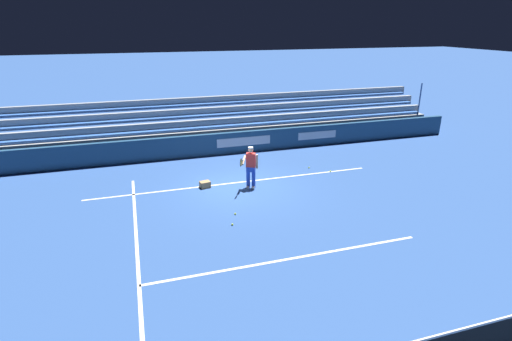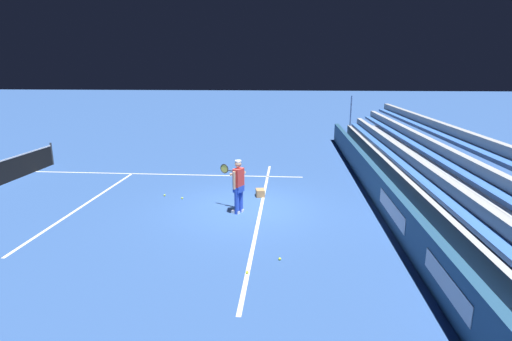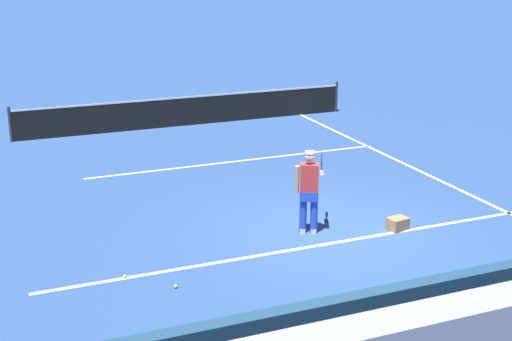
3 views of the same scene
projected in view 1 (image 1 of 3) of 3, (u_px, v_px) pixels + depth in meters
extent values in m
plane|color=#2D5193|center=(239.00, 187.00, 16.21)|extent=(160.00, 160.00, 0.00)
cube|color=white|center=(236.00, 183.00, 16.66)|extent=(12.00, 0.10, 0.01)
cube|color=white|center=(137.00, 255.00, 11.49)|extent=(0.10, 12.00, 0.01)
cube|color=white|center=(289.00, 259.00, 11.29)|extent=(8.22, 0.10, 0.01)
cube|color=navy|center=(216.00, 144.00, 20.00)|extent=(27.13, 0.24, 1.10)
cube|color=silver|center=(244.00, 141.00, 20.26)|extent=(2.80, 0.01, 0.44)
cube|color=silver|center=(317.00, 135.00, 21.40)|extent=(2.20, 0.01, 0.40)
cube|color=#9EA3A8|center=(209.00, 135.00, 21.61)|extent=(25.77, 2.40, 1.10)
cube|color=blue|center=(211.00, 127.00, 20.67)|extent=(25.25, 0.40, 0.12)
cube|color=#9EA3A8|center=(210.00, 123.00, 20.87)|extent=(25.77, 0.24, 0.45)
cube|color=blue|center=(208.00, 116.00, 21.23)|extent=(25.25, 0.40, 0.12)
cube|color=#9EA3A8|center=(207.00, 112.00, 21.43)|extent=(25.77, 0.24, 0.45)
cube|color=blue|center=(205.00, 104.00, 21.79)|extent=(25.25, 0.40, 0.12)
cube|color=#9EA3A8|center=(204.00, 101.00, 21.99)|extent=(25.77, 0.24, 0.45)
cylinder|color=#4C70B2|center=(418.00, 108.00, 23.79)|extent=(0.08, 0.08, 2.95)
cylinder|color=blue|center=(254.00, 178.00, 16.01)|extent=(0.15, 0.15, 0.88)
cylinder|color=blue|center=(248.00, 177.00, 16.04)|extent=(0.15, 0.15, 0.88)
cube|color=white|center=(253.00, 187.00, 16.09)|extent=(0.22, 0.30, 0.09)
cube|color=white|center=(248.00, 187.00, 16.13)|extent=(0.22, 0.30, 0.09)
cube|color=blue|center=(251.00, 169.00, 15.90)|extent=(0.40, 0.35, 0.20)
cube|color=red|center=(251.00, 160.00, 15.77)|extent=(0.42, 0.35, 0.58)
sphere|color=tan|center=(251.00, 150.00, 15.61)|extent=(0.21, 0.21, 0.21)
cylinder|color=white|center=(251.00, 148.00, 15.58)|extent=(0.20, 0.20, 0.05)
cylinder|color=tan|center=(257.00, 162.00, 15.75)|extent=(0.09, 0.09, 0.56)
cylinder|color=tan|center=(244.00, 160.00, 15.61)|extent=(0.34, 0.56, 0.24)
cylinder|color=black|center=(242.00, 161.00, 15.37)|extent=(0.16, 0.28, 0.03)
torus|color=black|center=(241.00, 162.00, 15.10)|extent=(0.16, 0.29, 0.31)
cylinder|color=#D6D14C|center=(241.00, 162.00, 15.10)|extent=(0.13, 0.24, 0.27)
cube|color=#A87F51|center=(205.00, 184.00, 16.14)|extent=(0.45, 0.37, 0.26)
sphere|color=#CCE533|center=(330.00, 171.00, 17.87)|extent=(0.07, 0.07, 0.07)
sphere|color=#CCE533|center=(235.00, 214.00, 13.88)|extent=(0.07, 0.07, 0.07)
sphere|color=#CCE533|center=(309.00, 168.00, 18.30)|extent=(0.07, 0.07, 0.07)
sphere|color=#CCE533|center=(232.00, 224.00, 13.15)|extent=(0.07, 0.07, 0.07)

